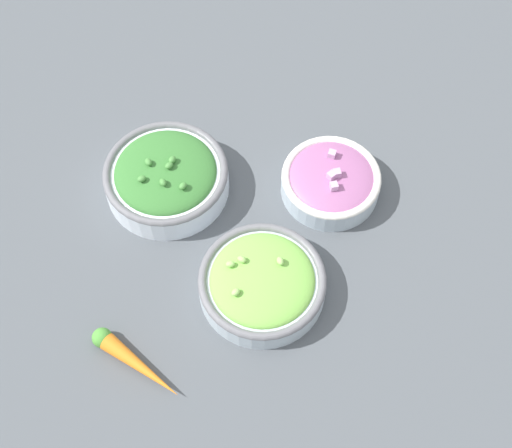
# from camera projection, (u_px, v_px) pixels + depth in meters

# --- Properties ---
(ground_plane) EXTENTS (3.00, 3.00, 0.00)m
(ground_plane) POSITION_uv_depth(u_px,v_px,m) (256.00, 234.00, 1.04)
(ground_plane) COLOR #4C5156
(bowl_broccoli) EXTENTS (0.19, 0.19, 0.07)m
(bowl_broccoli) POSITION_uv_depth(u_px,v_px,m) (166.00, 176.00, 1.06)
(bowl_broccoli) COLOR silver
(bowl_broccoli) RESTS_ON ground_plane
(bowl_lettuce) EXTENTS (0.18, 0.18, 0.06)m
(bowl_lettuce) POSITION_uv_depth(u_px,v_px,m) (262.00, 282.00, 0.98)
(bowl_lettuce) COLOR #B2C1CC
(bowl_lettuce) RESTS_ON ground_plane
(bowl_red_onion) EXTENTS (0.15, 0.15, 0.06)m
(bowl_red_onion) POSITION_uv_depth(u_px,v_px,m) (331.00, 181.00, 1.06)
(bowl_red_onion) COLOR #B2C1CC
(bowl_red_onion) RESTS_ON ground_plane
(loose_carrot) EXTENTS (0.09, 0.13, 0.03)m
(loose_carrot) POSITION_uv_depth(u_px,v_px,m) (133.00, 361.00, 0.93)
(loose_carrot) COLOR orange
(loose_carrot) RESTS_ON ground_plane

